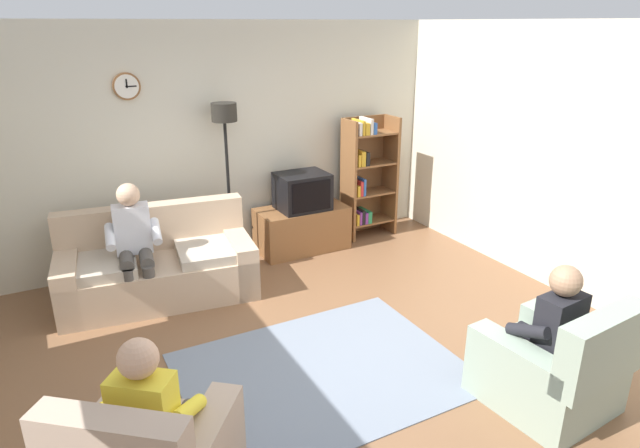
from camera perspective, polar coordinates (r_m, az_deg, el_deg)
The scene contains 13 objects.
ground_plane at distance 4.72m, azimuth 0.33°, elevation -14.07°, with size 12.00×12.00×0.00m, color brown.
back_wall_assembly at distance 6.50m, azimuth -10.98°, elevation 8.25°, with size 6.20×0.17×2.70m.
right_wall at distance 5.98m, azimuth 25.38°, elevation 5.61°, with size 0.12×5.80×2.70m, color beige.
couch at distance 5.83m, azimuth -16.57°, elevation -4.42°, with size 2.00×1.11×0.90m.
tv_stand at distance 6.76m, azimuth -1.89°, elevation -0.48°, with size 1.10×0.56×0.54m.
tv at distance 6.58m, azimuth -1.85°, elevation 3.44°, with size 0.60×0.49×0.44m.
bookshelf at distance 7.11m, azimuth 4.78°, elevation 5.07°, with size 0.68×0.36×1.56m.
floor_lamp at distance 6.20m, azimuth -9.82°, elevation 8.70°, with size 0.28×0.28×1.85m.
armchair_near_bookshelf at distance 4.44m, azimuth 22.96°, elevation -13.87°, with size 0.87×0.94×0.90m.
area_rug at distance 4.59m, azimuth 0.33°, elevation -15.14°, with size 2.20×1.70×0.01m, color slate.
person_on_couch at distance 5.55m, azimuth -18.84°, elevation -1.61°, with size 0.55×0.57×1.24m.
person_in_left_armchair at distance 3.39m, azimuth -16.96°, elevation -18.17°, with size 0.63×0.64×1.12m.
person_in_right_armchair at distance 4.32m, azimuth 22.57°, elevation -9.91°, with size 0.54×0.56×1.12m.
Camera 1 is at (-1.86, -3.43, 2.67)m, focal length 30.66 mm.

